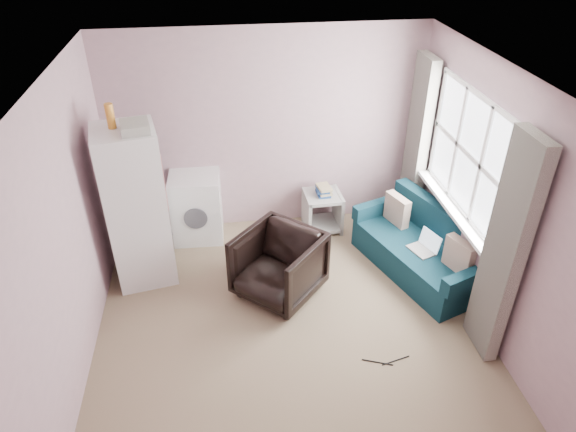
% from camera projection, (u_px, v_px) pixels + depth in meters
% --- Properties ---
extents(room, '(3.84, 4.24, 2.54)m').
position_uv_depth(room, '(294.00, 228.00, 4.42)').
color(room, '#806C54').
rests_on(room, ground).
extents(armchair, '(1.08, 1.08, 0.81)m').
position_uv_depth(armchair, '(279.00, 263.00, 5.39)').
color(armchair, black).
rests_on(armchair, ground).
extents(fridge, '(0.72, 0.71, 2.02)m').
position_uv_depth(fridge, '(136.00, 206.00, 5.39)').
color(fridge, silver).
rests_on(fridge, ground).
extents(washing_machine, '(0.62, 0.63, 0.85)m').
position_uv_depth(washing_machine, '(197.00, 204.00, 6.32)').
color(washing_machine, silver).
rests_on(washing_machine, ground).
extents(side_table, '(0.47, 0.47, 0.62)m').
position_uv_depth(side_table, '(322.00, 209.00, 6.52)').
color(side_table, gray).
rests_on(side_table, ground).
extents(sofa, '(1.28, 1.81, 0.74)m').
position_uv_depth(sofa, '(423.00, 250.00, 5.81)').
color(sofa, '#0D303D').
rests_on(sofa, ground).
extents(window_dressing, '(0.17, 2.62, 2.18)m').
position_uv_depth(window_dressing, '(453.00, 190.00, 5.28)').
color(window_dressing, white).
rests_on(window_dressing, ground).
extents(floor_cables, '(0.46, 0.12, 0.01)m').
position_uv_depth(floor_cables, '(387.00, 361.00, 4.78)').
color(floor_cables, black).
rests_on(floor_cables, ground).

